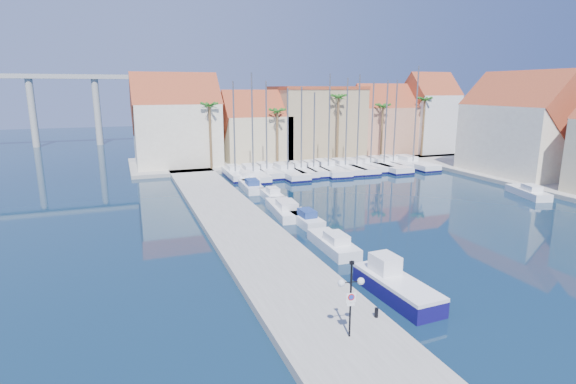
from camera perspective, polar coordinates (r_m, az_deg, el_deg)
ground at (r=30.15m, az=18.42°, el=-10.51°), size 260.00×260.00×0.00m
quay_west at (r=37.64m, az=-5.80°, el=-4.74°), size 6.00×77.00×0.50m
shore_north at (r=75.52m, az=1.47°, el=4.32°), size 54.00×16.00×0.50m
lamp_post at (r=20.87m, az=8.01°, el=-11.91°), size 1.26×0.46×3.72m
bollard at (r=23.67m, az=11.16°, el=-14.80°), size 0.20×0.20×0.49m
fishing_boat at (r=26.98m, az=13.43°, el=-11.38°), size 2.35×6.24×2.15m
motorboat_west_0 at (r=33.61m, az=5.81°, el=-6.48°), size 1.98×5.83×1.40m
motorboat_west_1 at (r=39.71m, az=2.17°, el=-3.34°), size 1.76×5.27×1.40m
motorboat_west_2 at (r=42.71m, az=-0.35°, el=-2.15°), size 2.94×7.36×1.40m
motorboat_west_3 at (r=48.32m, az=-2.07°, el=-0.36°), size 1.82×5.07×1.40m
motorboat_west_4 at (r=52.84m, az=-4.69°, el=0.77°), size 2.22×6.01×1.40m
motorboat_west_5 at (r=57.92m, az=-5.36°, el=1.84°), size 2.53×7.01×1.40m
motorboat_east_1 at (r=56.37m, az=28.22°, el=0.02°), size 3.42×6.22×1.40m
sailboat_0 at (r=60.39m, az=-6.80°, el=2.38°), size 2.34×8.21×12.62m
sailboat_1 at (r=60.27m, az=-4.56°, el=2.38°), size 3.37×10.59×13.65m
sailboat_2 at (r=61.93m, az=-2.85°, el=2.71°), size 2.50×8.90×12.61m
sailboat_3 at (r=61.41m, az=-0.25°, el=2.60°), size 3.08×10.74×11.72m
sailboat_4 at (r=62.59m, az=1.53°, el=2.81°), size 3.08×9.43×11.90m
sailboat_5 at (r=63.41m, az=3.12°, el=2.93°), size 2.98×9.10×11.18m
sailboat_6 at (r=64.47m, az=4.91°, el=3.06°), size 3.79×11.75×13.65m
sailboat_7 at (r=65.43m, az=7.06°, el=3.16°), size 3.14×10.39×13.12m
sailboat_8 at (r=66.09m, az=8.48°, el=3.23°), size 2.71×10.18×13.58m
sailboat_9 at (r=68.22m, az=10.18°, el=3.46°), size 2.72×9.94×12.58m
sailboat_10 at (r=68.37m, az=11.76°, el=3.40°), size 3.32×11.86×12.86m
sailboat_11 at (r=70.47m, az=12.98°, el=3.66°), size 2.51×8.69×12.88m
sailboat_12 at (r=70.92m, az=15.26°, el=3.58°), size 2.91×10.93×14.86m
building_0 at (r=68.88m, az=-13.97°, el=8.35°), size 12.30×9.00×13.50m
building_1 at (r=71.36m, az=-4.23°, el=7.86°), size 10.30×8.00×11.00m
building_2 at (r=76.01m, az=3.62°, el=8.91°), size 14.20×10.20×11.50m
building_3 at (r=80.82m, az=11.79°, el=8.63°), size 10.30×8.00×12.00m
building_4 at (r=85.08m, az=17.40°, el=9.27°), size 8.30×8.00×14.00m
building_6 at (r=67.56m, az=27.49°, el=7.19°), size 9.00×14.30×13.50m
palm_0 at (r=64.39m, az=-9.97°, el=10.52°), size 2.60×2.60×10.15m
palm_1 at (r=67.01m, az=-1.38°, el=9.99°), size 2.60×2.60×9.15m
palm_2 at (r=70.85m, az=6.43°, el=11.60°), size 2.60×2.60×11.15m
palm_3 at (r=74.84m, az=11.97°, el=10.40°), size 2.60×2.60×9.65m
palm_4 at (r=79.37m, az=16.98°, el=10.94°), size 2.60×2.60×10.65m
viaduct at (r=105.37m, az=-32.65°, el=10.24°), size 48.00×2.20×14.45m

